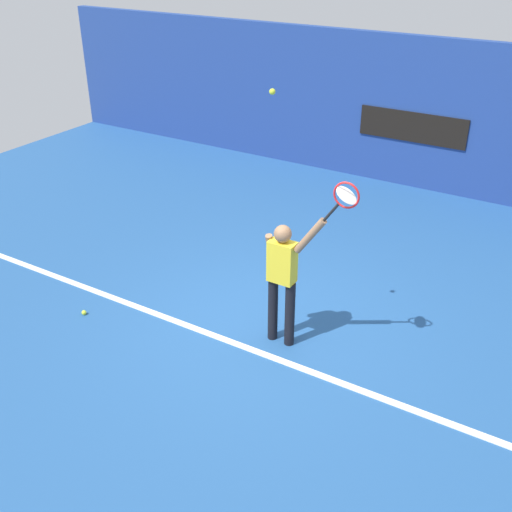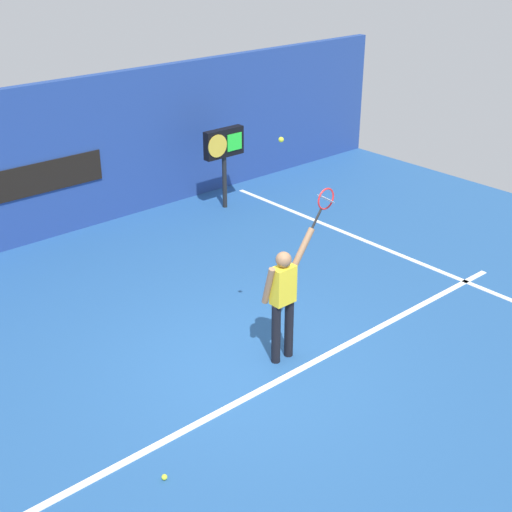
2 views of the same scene
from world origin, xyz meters
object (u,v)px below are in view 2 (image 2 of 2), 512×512
Objects in this scene: scoreboard_clock at (224,147)px; tennis_ball at (281,140)px; tennis_player at (283,296)px; spare_ball at (164,477)px; tennis_racket at (325,201)px.

tennis_ball is at bearing -121.94° from scoreboard_clock.
tennis_player reaches higher than spare_ball.
tennis_racket is 5.70m from scoreboard_clock.
tennis_racket is (0.75, -0.00, 1.22)m from tennis_player.
tennis_racket is 1.38m from tennis_ball.
tennis_ball reaches higher than tennis_player.
tennis_player is at bearing 179.68° from tennis_racket.
spare_ball is (-2.53, -0.85, -3.25)m from tennis_ball.
tennis_racket reaches higher than tennis_player.
tennis_player is at bearing -121.07° from scoreboard_clock.
tennis_racket is 8.75× the size of spare_ball.
tennis_racket is at bearing -114.49° from scoreboard_clock.
scoreboard_clock is at bearing 58.93° from tennis_player.
tennis_player is 1.10× the size of scoreboard_clock.
tennis_player is 2.99m from spare_ball.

